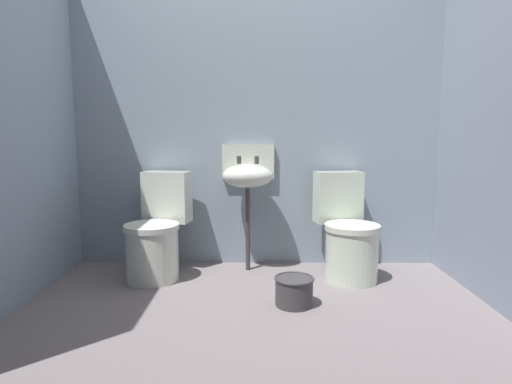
% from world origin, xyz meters
% --- Properties ---
extents(ground_plane, '(3.34, 2.41, 0.08)m').
position_xyz_m(ground_plane, '(0.00, 0.00, -0.04)').
color(ground_plane, slate).
extents(wall_back, '(3.34, 0.10, 2.39)m').
position_xyz_m(wall_back, '(0.00, 1.06, 1.20)').
color(wall_back, '#8999A8').
rests_on(wall_back, ground).
extents(wall_left, '(0.10, 2.21, 2.39)m').
position_xyz_m(wall_left, '(-1.52, 0.10, 1.20)').
color(wall_left, '#8797AA').
rests_on(wall_left, ground).
extents(wall_right, '(0.10, 2.21, 2.39)m').
position_xyz_m(wall_right, '(1.52, 0.10, 1.20)').
color(wall_right, '#8992A7').
rests_on(wall_right, ground).
extents(toilet_left, '(0.48, 0.65, 0.78)m').
position_xyz_m(toilet_left, '(-0.75, 0.66, 0.32)').
color(toilet_left, silver).
rests_on(toilet_left, ground).
extents(toilet_right, '(0.48, 0.65, 0.78)m').
position_xyz_m(toilet_right, '(0.68, 0.66, 0.32)').
color(toilet_right, silver).
rests_on(toilet_right, ground).
extents(sink, '(0.42, 0.34, 0.99)m').
position_xyz_m(sink, '(-0.07, 0.84, 0.75)').
color(sink, '#3E3B3D').
rests_on(sink, ground).
extents(bucket, '(0.25, 0.25, 0.18)m').
position_xyz_m(bucket, '(0.24, 0.10, 0.10)').
color(bucket, '#3E3B3D').
rests_on(bucket, ground).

